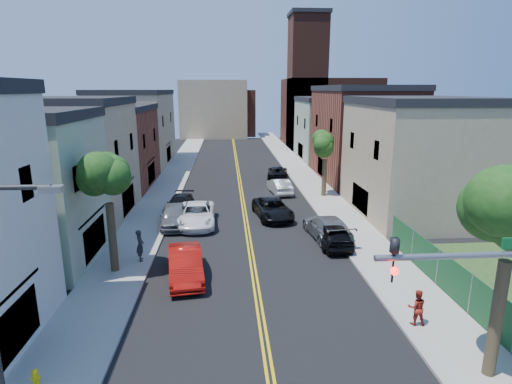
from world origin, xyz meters
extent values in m
cube|color=gray|center=(-7.90, 40.00, 0.07)|extent=(3.20, 100.00, 0.15)
cube|color=gray|center=(7.90, 40.00, 0.07)|extent=(3.20, 100.00, 0.15)
cube|color=gray|center=(-6.15, 40.00, 0.07)|extent=(0.30, 100.00, 0.15)
cube|color=gray|center=(6.15, 40.00, 0.07)|extent=(0.30, 100.00, 0.15)
cube|color=gray|center=(-14.00, 16.00, 4.25)|extent=(9.00, 8.00, 8.50)
cube|color=#998466|center=(-14.00, 25.00, 4.50)|extent=(9.00, 10.00, 9.00)
cube|color=brown|center=(-14.00, 36.00, 4.00)|extent=(9.00, 12.00, 8.00)
cube|color=#998466|center=(-14.00, 50.00, 4.75)|extent=(9.00, 16.00, 9.50)
cube|color=#998466|center=(14.00, 24.00, 4.50)|extent=(9.00, 12.00, 9.00)
cube|color=brown|center=(14.00, 38.00, 5.00)|extent=(9.00, 14.00, 10.00)
cube|color=gray|center=(14.00, 52.00, 4.25)|extent=(9.00, 12.00, 8.50)
cube|color=#4C2319|center=(17.50, 68.00, 6.00)|extent=(16.00, 14.00, 12.00)
cube|color=#4C2319|center=(12.50, 64.00, 11.00)|extent=(6.00, 6.00, 22.00)
cube|color=black|center=(12.50, 64.00, 22.30)|extent=(6.40, 6.40, 0.60)
cube|color=#998466|center=(-4.00, 82.00, 6.00)|extent=(14.00, 8.00, 12.00)
cube|color=brown|center=(0.00, 86.00, 5.00)|extent=(10.00, 8.00, 10.00)
cube|color=#143F1E|center=(9.50, 9.50, 1.10)|extent=(0.04, 15.00, 1.90)
cylinder|color=#382D1C|center=(-7.90, 14.00, 2.13)|extent=(0.44, 0.44, 3.96)
sphere|color=#13390F|center=(-7.90, 14.00, 6.45)|extent=(5.20, 5.20, 5.20)
sphere|color=#13390F|center=(-7.38, 13.61, 7.49)|extent=(3.90, 3.90, 3.90)
sphere|color=#13390F|center=(-8.42, 14.52, 5.93)|extent=(3.64, 3.64, 3.64)
cylinder|color=#382D1C|center=(7.90, 4.00, 2.35)|extent=(0.44, 0.44, 4.40)
sphere|color=#13390F|center=(7.32, 4.58, 6.58)|extent=(4.06, 4.06, 4.06)
cylinder|color=#382D1C|center=(7.90, 30.00, 1.91)|extent=(0.44, 0.44, 3.52)
sphere|color=#13390F|center=(7.90, 30.00, 5.65)|extent=(4.40, 4.40, 4.40)
sphere|color=#13390F|center=(8.34, 29.67, 6.53)|extent=(3.30, 3.30, 3.30)
sphere|color=#13390F|center=(7.46, 30.44, 5.21)|extent=(3.08, 3.08, 3.08)
cylinder|color=slate|center=(4.30, -0.50, 6.75)|extent=(5.40, 0.14, 0.14)
imported|color=black|center=(2.00, -0.50, 6.70)|extent=(0.16, 0.20, 1.00)
sphere|color=#FF0C0C|center=(2.00, -0.62, 6.50)|extent=(0.18, 0.18, 0.18)
cylinder|color=black|center=(-6.30, 1.00, 8.05)|extent=(1.80, 0.12, 0.12)
cube|color=slate|center=(-5.40, 1.00, 8.00)|extent=(0.50, 0.25, 0.15)
imported|color=#AA110B|center=(-3.80, 12.97, 0.84)|extent=(2.42, 5.27, 1.67)
imported|color=white|center=(-3.80, 22.30, 0.82)|extent=(2.86, 5.99, 1.65)
imported|color=#5C5F64|center=(-5.50, 22.08, 0.85)|extent=(2.42, 5.12, 1.69)
imported|color=black|center=(-5.50, 25.95, 0.69)|extent=(2.45, 4.95, 1.38)
imported|color=#585C60|center=(5.50, 18.63, 0.82)|extent=(2.88, 5.86, 1.64)
imported|color=black|center=(5.50, 17.28, 0.81)|extent=(1.97, 4.80, 1.63)
imported|color=#B7B9BF|center=(3.80, 31.64, 0.76)|extent=(2.21, 4.77, 1.52)
imported|color=black|center=(4.55, 39.19, 0.69)|extent=(2.91, 5.20, 1.37)
imported|color=black|center=(2.21, 23.67, 0.77)|extent=(3.26, 5.81, 1.53)
imported|color=#24242B|center=(-6.70, 15.33, 1.11)|extent=(0.61, 0.79, 1.91)
imported|color=maroon|center=(6.70, 7.35, 0.96)|extent=(0.87, 0.72, 1.62)
cylinder|color=yellow|center=(-8.18, 4.51, 0.42)|extent=(0.21, 0.21, 0.53)
sphere|color=yellow|center=(-8.18, 4.51, 0.71)|extent=(0.21, 0.21, 0.21)
cylinder|color=yellow|center=(-8.18, 4.51, 0.46)|extent=(0.32, 0.11, 0.11)
cylinder|color=yellow|center=(-8.18, 4.51, 0.46)|extent=(0.11, 0.32, 0.11)
camera|label=1|loc=(-1.45, -8.34, 10.18)|focal=29.03mm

